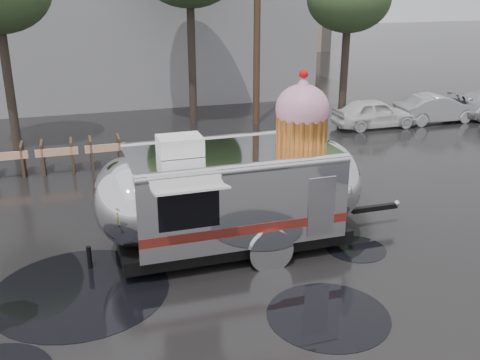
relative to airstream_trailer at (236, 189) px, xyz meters
name	(u,v)px	position (x,y,z in m)	size (l,w,h in m)	color
ground	(363,308)	(1.60, -3.14, -1.45)	(120.00, 120.00, 0.00)	black
puddles	(247,317)	(-0.60, -2.80, -1.45)	(12.75, 8.33, 0.01)	black
utility_pole	(257,11)	(4.10, 10.86, 3.17)	(1.60, 0.28, 9.00)	#473323
barricade_row	(58,156)	(-3.95, 6.82, -0.93)	(4.30, 0.80, 1.00)	#473323
parked_cars	(473,103)	(13.38, 8.86, -0.73)	(13.20, 1.90, 1.50)	silver
airstream_trailer	(236,189)	(0.00, 0.00, 0.00)	(7.68, 2.97, 4.13)	silver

